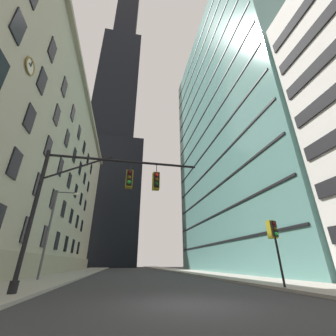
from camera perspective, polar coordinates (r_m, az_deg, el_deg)
name	(u,v)px	position (r m, az deg, el deg)	size (l,w,h in m)	color
ground_plane	(189,307)	(8.88, 5.61, -33.16)	(102.00, 160.00, 0.10)	#303033
station_building	(15,162)	(37.27, -35.91, 1.26)	(15.69, 57.06, 28.98)	#B2A88E
dark_skyscraper	(115,115)	(105.44, -14.11, 13.70)	(26.55, 26.55, 222.58)	black
glass_office_midrise	(246,128)	(45.75, 20.33, 10.15)	(17.77, 36.68, 52.04)	slate
traffic_signal_mast	(107,189)	(12.15, -16.13, -5.39)	(8.66, 0.63, 6.93)	black
traffic_light_near_right	(273,233)	(14.61, 26.50, -15.35)	(0.40, 0.63, 3.56)	black
street_lamppost	(54,223)	(21.57, -28.40, -12.95)	(2.10, 0.32, 7.35)	#47474C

